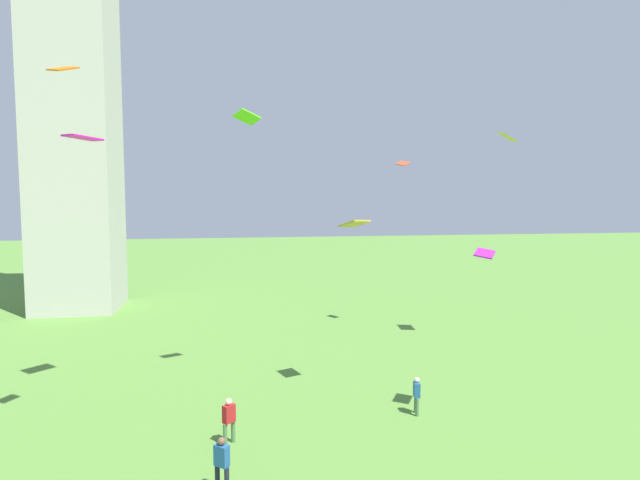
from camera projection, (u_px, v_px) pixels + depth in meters
name	position (u px, v px, depth m)	size (l,w,h in m)	color
person_0	(229.00, 418.00, 19.27)	(0.53, 0.51, 1.79)	#51754C
person_3	(417.00, 393.00, 21.94)	(0.32, 0.51, 1.65)	#51754C
person_5	(222.00, 461.00, 16.12)	(0.53, 0.51, 1.80)	#1E2333
kite_flying_0	(83.00, 138.00, 22.77)	(1.76, 1.77, 0.21)	#E916B4
kite_flying_1	(354.00, 224.00, 23.78)	(1.39, 1.61, 0.43)	gold
kite_flying_2	(403.00, 163.00, 35.27)	(1.01, 1.06, 0.47)	#BE462A
kite_flying_3	(63.00, 69.00, 17.79)	(1.03, 1.05, 0.42)	#F06005
kite_flying_4	(247.00, 117.00, 24.60)	(1.41, 1.21, 0.66)	#61D11B
kite_flying_5	(507.00, 137.00, 31.30)	(1.14, 1.43, 0.84)	gold
kite_flying_7	(485.00, 253.00, 20.70)	(1.21, 1.25, 0.38)	#A91CD3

